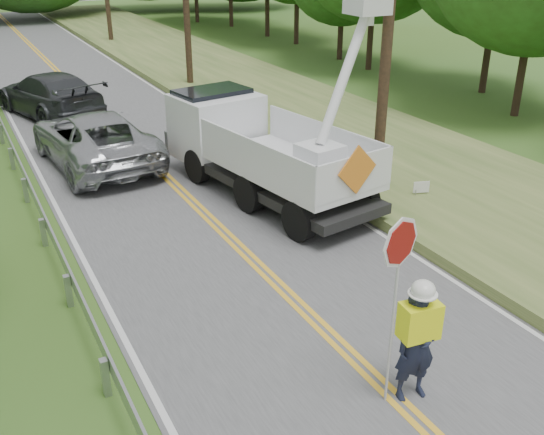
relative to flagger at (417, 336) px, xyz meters
name	(u,v)px	position (x,y,z in m)	size (l,w,h in m)	color
road	(157,167)	(-0.27, 12.34, -1.16)	(7.20, 96.00, 0.03)	#4F5052
guardrail	(18,163)	(-4.29, 13.24, -0.62)	(0.18, 48.00, 0.77)	#9B9FA2
tall_grass_verge	(341,133)	(6.83, 12.34, -1.02)	(7.00, 96.00, 0.30)	#47612C
flagger	(417,336)	(0.00, 0.00, 0.00)	(1.22, 0.56, 3.25)	#191E33
bucket_truck	(254,134)	(1.83, 9.46, 0.42)	(4.43, 7.62, 7.11)	black
suv_silver	(94,138)	(-1.87, 13.57, -0.29)	(2.87, 6.23, 1.73)	#A8ABAF
suv_darkgrey	(49,94)	(-2.11, 20.37, -0.27)	(2.46, 6.06, 1.76)	#37393D
yard_sign	(421,188)	(5.32, 6.09, -0.70)	(0.44, 0.17, 0.67)	white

